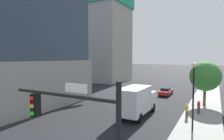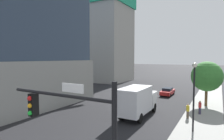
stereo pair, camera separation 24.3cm
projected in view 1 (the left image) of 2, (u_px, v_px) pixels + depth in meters
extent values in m
cube|color=gray|center=(201.00, 118.00, 21.31)|extent=(4.14, 120.00, 0.15)
cube|color=#9E9B93|center=(104.00, 40.00, 56.49)|extent=(12.99, 13.08, 24.74)
cube|color=#1E9E70|center=(104.00, 2.00, 55.80)|extent=(13.77, 13.87, 3.00)
cube|color=gold|center=(109.00, 25.00, 50.97)|extent=(0.90, 0.90, 31.55)
cylinder|color=black|center=(61.00, 95.00, 7.93)|extent=(5.46, 0.14, 0.14)
cube|color=black|center=(36.00, 105.00, 8.73)|extent=(0.32, 0.36, 1.05)
sphere|color=red|center=(32.00, 99.00, 8.54)|extent=(0.22, 0.22, 0.22)
sphere|color=orange|center=(32.00, 106.00, 8.56)|extent=(0.22, 0.22, 0.22)
sphere|color=green|center=(32.00, 113.00, 8.58)|extent=(0.22, 0.22, 0.22)
cube|color=white|center=(76.00, 88.00, 7.51)|extent=(1.10, 0.04, 0.36)
cylinder|color=black|center=(193.00, 99.00, 17.17)|extent=(0.16, 0.16, 5.89)
sphere|color=silver|center=(194.00, 65.00, 16.97)|extent=(0.44, 0.44, 0.44)
cylinder|color=brown|center=(205.00, 96.00, 26.67)|extent=(0.36, 0.36, 2.59)
sphere|color=#387F33|center=(205.00, 76.00, 26.49)|extent=(4.17, 4.17, 4.17)
cube|color=#AD8938|center=(130.00, 97.00, 30.38)|extent=(1.70, 4.62, 0.62)
cube|color=#19212D|center=(130.00, 93.00, 30.47)|extent=(1.43, 2.01, 0.48)
cylinder|color=black|center=(129.00, 96.00, 32.13)|extent=(0.22, 0.68, 0.68)
cylinder|color=black|center=(138.00, 97.00, 31.41)|extent=(0.22, 0.68, 0.68)
cylinder|color=black|center=(121.00, 100.00, 29.39)|extent=(0.22, 0.68, 0.68)
cylinder|color=black|center=(130.00, 101.00, 28.66)|extent=(0.22, 0.68, 0.68)
cube|color=red|center=(166.00, 92.00, 34.93)|extent=(1.77, 4.66, 0.64)
cube|color=#19212D|center=(166.00, 89.00, 34.86)|extent=(1.49, 2.28, 0.48)
cylinder|color=black|center=(164.00, 92.00, 36.71)|extent=(0.22, 0.65, 0.65)
cylinder|color=black|center=(172.00, 92.00, 35.96)|extent=(0.22, 0.65, 0.65)
cylinder|color=black|center=(159.00, 94.00, 33.94)|extent=(0.22, 0.65, 0.65)
cylinder|color=black|center=(168.00, 95.00, 33.19)|extent=(0.22, 0.65, 0.65)
cube|color=silver|center=(145.00, 98.00, 24.61)|extent=(2.47, 2.00, 1.90)
cube|color=silver|center=(134.00, 100.00, 21.40)|extent=(2.47, 4.98, 2.89)
cylinder|color=black|center=(137.00, 105.00, 25.20)|extent=(0.30, 1.09, 1.09)
cylinder|color=black|center=(153.00, 107.00, 24.15)|extent=(0.30, 1.09, 1.09)
cylinder|color=black|center=(121.00, 115.00, 20.93)|extent=(0.30, 1.09, 1.09)
cylinder|color=black|center=(139.00, 118.00, 19.89)|extent=(0.30, 1.09, 1.09)
cylinder|color=#38334C|center=(199.00, 110.00, 22.75)|extent=(0.28, 0.28, 0.79)
cylinder|color=red|center=(199.00, 105.00, 22.70)|extent=(0.34, 0.34, 0.61)
sphere|color=tan|center=(199.00, 101.00, 22.68)|extent=(0.21, 0.21, 0.21)
cylinder|color=brown|center=(187.00, 114.00, 21.19)|extent=(0.28, 0.28, 0.79)
cylinder|color=gold|center=(187.00, 108.00, 21.15)|extent=(0.34, 0.34, 0.61)
sphere|color=tan|center=(187.00, 104.00, 21.12)|extent=(0.22, 0.22, 0.22)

